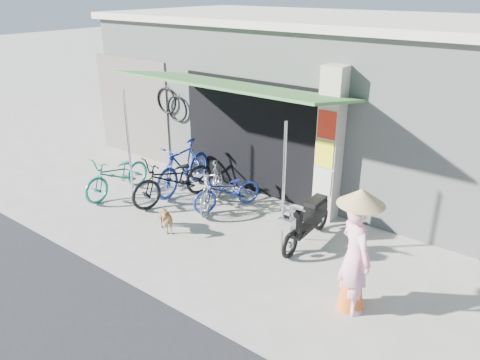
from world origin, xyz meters
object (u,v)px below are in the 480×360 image
Objects in this scene: moped at (308,221)px; bike_teal at (118,175)px; bike_navy at (227,191)px; nun at (356,253)px; bike_silver at (212,187)px; bike_black at (174,179)px; bike_blue at (183,167)px; street_dog at (163,219)px.

bike_teal is at bearing -173.11° from moped.
bike_navy is at bearing 18.33° from bike_teal.
nun is (5.79, -0.51, 0.46)m from bike_teal.
nun is at bearing -42.52° from bike_silver.
bike_black reaches higher than bike_teal.
moped reaches higher than bike_silver.
bike_black reaches higher than moped.
bike_silver reaches higher than bike_teal.
bike_teal is 2.20m from bike_silver.
bike_silver is 0.92× the size of moped.
bike_teal is 2.53m from bike_navy.
bike_blue reaches higher than street_dog.
street_dog is (1.02, -1.62, -0.30)m from bike_blue.
bike_teal is 1.13× the size of bike_silver.
bike_blue is at bearing 142.56° from bike_silver.
bike_teal is 1.33m from bike_black.
bike_navy is (1.37, -0.13, -0.17)m from bike_blue.
street_dog is at bearing -40.63° from bike_black.
bike_navy is 3.76m from nun.
bike_silver is 0.83× the size of nun.
nun is at bearing 0.84° from bike_black.
bike_silver is 2.29m from moped.
street_dog is (-0.34, -1.49, -0.14)m from bike_navy.
nun reaches higher than bike_silver.
bike_teal is at bearing 94.05° from street_dog.
bike_navy is at bearing 172.16° from moped.
bike_black is 1.33m from street_dog.
bike_blue is at bearing 52.25° from street_dog.
bike_silver is at bearing 176.23° from moped.
bike_black is 1.28× the size of bike_navy.
bike_teal is at bearing 29.32° from nun.
bike_navy is at bearing 34.19° from bike_black.
street_dog is (2.01, -0.57, -0.20)m from bike_teal.
bike_blue reaches higher than bike_navy.
nun reaches higher than bike_teal.
bike_teal is at bearing -140.37° from bike_blue.
bike_blue is 0.97× the size of bike_black.
bike_black reaches higher than bike_silver.
bike_navy is at bearing 6.90° from street_dog.
bike_teal reaches higher than bike_navy.
street_dog is at bearing -153.53° from moped.
bike_navy is 1.53m from street_dog.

